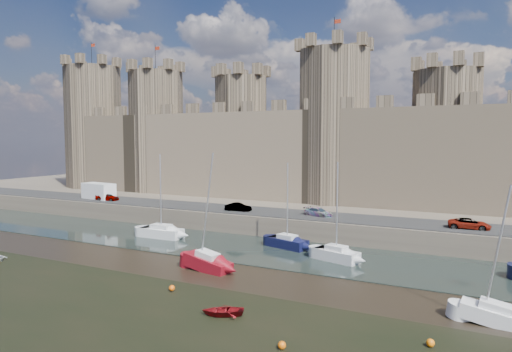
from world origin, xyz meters
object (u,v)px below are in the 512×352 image
object	(u,v)px
car_1	(238,207)
sailboat_4	(208,262)
car_2	(318,212)
sailboat_0	(161,232)
sailboat_2	(336,254)
sailboat_5	(495,314)
car_3	(469,224)
car_0	(107,197)
sailboat_1	(287,242)
van	(99,191)

from	to	relation	value
car_1	sailboat_4	xyz separation A→B (m)	(6.54, -17.76, -2.29)
car_2	sailboat_0	distance (m)	19.66
sailboat_2	sailboat_5	xyz separation A→B (m)	(13.83, -10.31, -0.11)
car_3	sailboat_2	world-z (taller)	sailboat_2
sailboat_0	sailboat_4	size ratio (longest dim) A/B	0.94
car_1	sailboat_2	distance (m)	19.05
sailboat_2	car_0	bearing A→B (deg)	-176.78
car_1	sailboat_5	xyz separation A→B (m)	(30.19, -19.78, -2.40)
car_0	sailboat_0	size ratio (longest dim) A/B	0.36
car_3	sailboat_1	xyz separation A→B (m)	(-18.13, -7.17, -2.33)
car_3	car_0	bearing A→B (deg)	87.30
car_3	sailboat_4	distance (m)	28.31
car_0	car_1	xyz separation A→B (m)	(23.40, 0.03, -0.05)
car_1	sailboat_0	distance (m)	10.78
sailboat_0	sailboat_2	bearing A→B (deg)	-4.04
sailboat_2	sailboat_4	distance (m)	12.85
car_2	sailboat_2	size ratio (longest dim) A/B	0.38
sailboat_2	sailboat_5	bearing A→B (deg)	-20.11
van	sailboat_4	distance (m)	37.50
car_2	sailboat_4	xyz separation A→B (m)	(-4.34, -18.82, -2.26)
car_0	car_1	world-z (taller)	car_0
car_3	car_1	bearing A→B (deg)	87.77
car_2	sailboat_0	xyz separation A→B (m)	(-16.97, -9.66, -2.25)
car_3	van	distance (m)	53.96
car_1	car_2	distance (m)	10.93
car_2	sailboat_2	xyz separation A→B (m)	(5.48, -10.54, -2.25)
van	sailboat_2	bearing A→B (deg)	-4.21
car_1	car_2	bearing A→B (deg)	-91.06
car_0	van	bearing A→B (deg)	65.52
car_0	sailboat_5	xyz separation A→B (m)	(53.59, -19.75, -2.45)
car_2	car_1	bearing A→B (deg)	110.98
car_3	van	xyz separation A→B (m)	(-53.96, 0.19, 0.71)
sailboat_0	van	bearing A→B (deg)	153.03
sailboat_0	sailboat_5	size ratio (longest dim) A/B	1.10
van	sailboat_2	world-z (taller)	sailboat_2
car_3	sailboat_2	size ratio (longest dim) A/B	0.43
car_0	car_3	size ratio (longest dim) A/B	0.87
sailboat_4	sailboat_5	bearing A→B (deg)	4.15
sailboat_1	sailboat_2	world-z (taller)	sailboat_2
sailboat_1	sailboat_5	xyz separation A→B (m)	(20.31, -13.16, -0.08)
sailboat_4	sailboat_5	size ratio (longest dim) A/B	1.18
sailboat_4	sailboat_0	bearing A→B (deg)	153.07
car_2	car_0	bearing A→B (deg)	107.23
car_2	sailboat_1	distance (m)	8.09
car_0	sailboat_5	bearing A→B (deg)	-118.03
car_2	van	bearing A→B (deg)	105.92
car_2	car_3	size ratio (longest dim) A/B	0.88
car_1	sailboat_2	bearing A→B (deg)	-126.73
sailboat_1	sailboat_2	xyz separation A→B (m)	(6.48, -2.85, 0.03)
car_1	van	size ratio (longest dim) A/B	0.59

